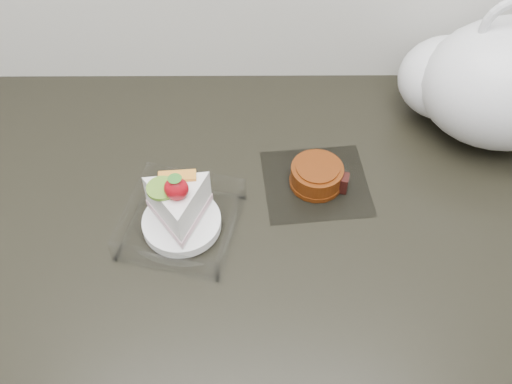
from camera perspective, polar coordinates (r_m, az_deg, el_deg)
name	(u,v)px	position (r m, az deg, el deg)	size (l,w,h in m)	color
counter	(236,322)	(1.31, -1.97, -12.90)	(2.04, 0.64, 0.90)	black
cake_tray	(180,214)	(0.88, -7.57, -2.19)	(0.20, 0.20, 0.13)	white
mooncake_wrap	(317,177)	(0.95, 6.16, 1.50)	(0.19, 0.18, 0.04)	white
plastic_bag	(497,82)	(1.05, 22.97, 10.12)	(0.36, 0.30, 0.27)	white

